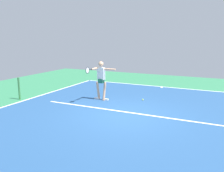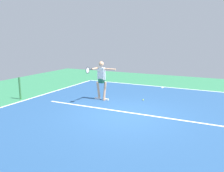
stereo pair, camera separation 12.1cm
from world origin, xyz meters
name	(u,v)px [view 2 (the right image)]	position (x,y,z in m)	size (l,w,h in m)	color
ground_plane	(125,115)	(0.00, 0.00, 0.00)	(21.19, 21.19, 0.00)	#2D754C
court_surface	(125,115)	(0.00, 0.00, 0.00)	(10.36, 11.94, 0.00)	navy
court_line_baseline_near	(163,87)	(0.00, -5.92, 0.00)	(10.36, 0.10, 0.01)	white
court_line_sideline_right	(26,100)	(5.13, 0.00, 0.00)	(0.10, 11.94, 0.01)	white
court_line_service	(128,112)	(0.00, -0.34, 0.00)	(7.77, 0.10, 0.01)	white
court_line_centre_mark	(163,87)	(0.00, -5.72, 0.00)	(0.10, 0.30, 0.01)	white
net_post	(20,88)	(5.48, 0.00, 0.54)	(0.09, 0.09, 1.07)	#38753D
tennis_player	(101,78)	(1.92, -1.62, 1.07)	(1.11, 1.21, 1.84)	tan
tennis_ball_near_service_line	(143,100)	(0.07, -2.36, 0.03)	(0.07, 0.07, 0.07)	#C6E53D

